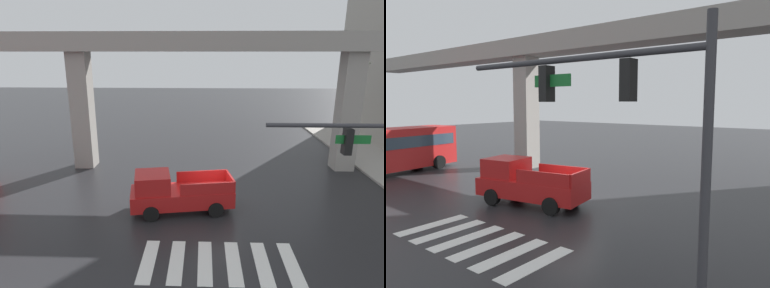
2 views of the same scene
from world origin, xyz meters
TOP-DOWN VIEW (x-y plane):
  - ground_plane at (0.00, 0.00)m, footprint 120.00×120.00m
  - crosswalk_stripes at (-0.00, -4.98)m, footprint 6.05×2.80m
  - elevated_overpass at (0.00, 6.06)m, footprint 59.19×2.13m
  - pickup_truck at (-2.02, -0.73)m, footprint 5.35×2.74m
  - street_lamp_mid_block at (10.90, 8.35)m, footprint 0.44×0.70m

SIDE VIEW (x-z plane):
  - ground_plane at x=0.00m, z-range 0.00..0.00m
  - crosswalk_stripes at x=0.00m, z-range 0.00..0.01m
  - pickup_truck at x=-2.02m, z-range -0.05..2.03m
  - street_lamp_mid_block at x=10.90m, z-range 0.94..8.18m
  - elevated_overpass at x=0.00m, z-range 3.26..12.35m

